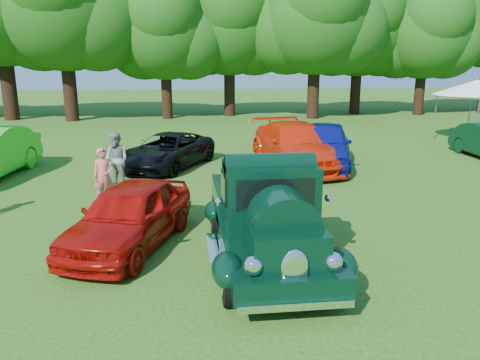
{
  "coord_description": "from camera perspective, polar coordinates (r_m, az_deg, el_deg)",
  "views": [
    {
      "loc": [
        -0.65,
        -9.39,
        3.9
      ],
      "look_at": [
        0.65,
        1.55,
        1.1
      ],
      "focal_mm": 35.0,
      "sensor_mm": 36.0,
      "label": 1
    }
  ],
  "objects": [
    {
      "name": "ground",
      "position": [
        10.19,
        -2.64,
        -8.26
      ],
      "size": [
        120.0,
        120.0,
        0.0
      ],
      "primitive_type": "plane",
      "color": "#204A11",
      "rests_on": "ground"
    },
    {
      "name": "red_convertible",
      "position": [
        10.33,
        -13.33,
        -4.17
      ],
      "size": [
        2.97,
        4.44,
        1.41
      ],
      "primitive_type": "imported",
      "rotation": [
        0.0,
        0.0,
        -0.35
      ],
      "color": "#980A06",
      "rests_on": "ground"
    },
    {
      "name": "hero_pickup",
      "position": [
        9.34,
        3.27,
        -4.61
      ],
      "size": [
        2.43,
        5.21,
        2.04
      ],
      "color": "black",
      "rests_on": "ground"
    },
    {
      "name": "tree_line",
      "position": [
        34.05,
        -3.76,
        19.07
      ],
      "size": [
        62.75,
        10.26,
        12.4
      ],
      "color": "black",
      "rests_on": "ground"
    },
    {
      "name": "spectator_grey",
      "position": [
        15.38,
        -14.81,
        2.42
      ],
      "size": [
        1.07,
        1.04,
        1.74
      ],
      "primitive_type": "imported",
      "rotation": [
        0.0,
        0.0,
        -0.68
      ],
      "color": "gray",
      "rests_on": "ground"
    },
    {
      "name": "spectator_pink",
      "position": [
        13.51,
        -16.27,
        0.44
      ],
      "size": [
        0.68,
        0.55,
        1.61
      ],
      "primitive_type": "imported",
      "rotation": [
        0.0,
        0.0,
        0.32
      ],
      "color": "#D25856",
      "rests_on": "ground"
    },
    {
      "name": "canopy_tent",
      "position": [
        26.08,
        26.89,
        9.98
      ],
      "size": [
        5.11,
        5.11,
        3.04
      ],
      "rotation": [
        0.0,
        0.0,
        0.31
      ],
      "color": "white",
      "rests_on": "ground"
    },
    {
      "name": "back_car_orange",
      "position": [
        17.79,
        6.86,
        4.21
      ],
      "size": [
        2.94,
        5.92,
        1.65
      ],
      "primitive_type": "imported",
      "rotation": [
        0.0,
        0.0,
        0.11
      ],
      "color": "red",
      "rests_on": "ground"
    },
    {
      "name": "back_car_blue",
      "position": [
        17.94,
        10.14,
        4.24
      ],
      "size": [
        3.45,
        5.35,
        1.7
      ],
      "primitive_type": "imported",
      "rotation": [
        0.0,
        0.0,
        -0.32
      ],
      "color": "navy",
      "rests_on": "ground"
    },
    {
      "name": "back_car_black",
      "position": [
        17.82,
        -8.84,
        3.54
      ],
      "size": [
        4.01,
        5.06,
        1.28
      ],
      "primitive_type": "imported",
      "rotation": [
        0.0,
        0.0,
        -0.48
      ],
      "color": "black",
      "rests_on": "ground"
    }
  ]
}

